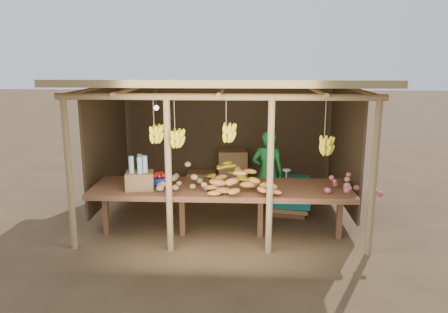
{
  "coord_description": "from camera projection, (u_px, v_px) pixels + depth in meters",
  "views": [
    {
      "loc": [
        0.33,
        -7.28,
        2.71
      ],
      "look_at": [
        0.0,
        0.0,
        1.05
      ],
      "focal_mm": 35.0,
      "sensor_mm": 36.0,
      "label": 1
    }
  ],
  "objects": [
    {
      "name": "stall_structure",
      "position": [
        226.0,
        107.0,
        7.2
      ],
      "size": [
        4.7,
        3.5,
        2.43
      ],
      "color": "#9A794F",
      "rests_on": "ground"
    },
    {
      "name": "counter",
      "position": [
        221.0,
        190.0,
        6.62
      ],
      "size": [
        3.9,
        1.05,
        0.8
      ],
      "color": "brown",
      "rests_on": "ground"
    },
    {
      "name": "banana_pile",
      "position": [
        227.0,
        168.0,
        7.01
      ],
      "size": [
        0.66,
        0.45,
        0.35
      ],
      "primitive_type": null,
      "rotation": [
        0.0,
        0.0,
        -0.12
      ],
      "color": "yellow",
      "rests_on": "counter"
    },
    {
      "name": "potato_heap",
      "position": [
        186.0,
        175.0,
        6.53
      ],
      "size": [
        0.95,
        0.6,
        0.36
      ],
      "primitive_type": null,
      "rotation": [
        0.0,
        0.0,
        -0.05
      ],
      "color": "tan",
      "rests_on": "counter"
    },
    {
      "name": "ground",
      "position": [
        224.0,
        214.0,
        7.71
      ],
      "size": [
        60.0,
        60.0,
        0.0
      ],
      "primitive_type": "plane",
      "color": "brown",
      "rests_on": "ground"
    },
    {
      "name": "burlap_sacks",
      "position": [
        138.0,
        185.0,
        8.59
      ],
      "size": [
        0.8,
        0.42,
        0.57
      ],
      "color": "#483621",
      "rests_on": "ground"
    },
    {
      "name": "bottle_box",
      "position": [
        140.0,
        176.0,
        6.45
      ],
      "size": [
        0.46,
        0.39,
        0.51
      ],
      "color": "olive",
      "rests_on": "counter"
    },
    {
      "name": "tarp_crate",
      "position": [
        288.0,
        195.0,
        7.7
      ],
      "size": [
        0.81,
        0.73,
        0.84
      ],
      "color": "brown",
      "rests_on": "ground"
    },
    {
      "name": "carton_stack",
      "position": [
        222.0,
        176.0,
        8.74
      ],
      "size": [
        1.22,
        0.51,
        0.9
      ],
      "color": "olive",
      "rests_on": "ground"
    },
    {
      "name": "sweet_potato_heap",
      "position": [
        243.0,
        180.0,
        6.28
      ],
      "size": [
        1.13,
        0.73,
        0.36
      ],
      "primitive_type": null,
      "rotation": [
        0.0,
        0.0,
        0.08
      ],
      "color": "#C78033",
      "rests_on": "counter"
    },
    {
      "name": "onion_heap",
      "position": [
        352.0,
        181.0,
        6.28
      ],
      "size": [
        0.9,
        0.72,
        0.36
      ],
      "primitive_type": null,
      "rotation": [
        0.0,
        0.0,
        -0.36
      ],
      "color": "#B8595B",
      "rests_on": "counter"
    },
    {
      "name": "tomato_basin",
      "position": [
        159.0,
        180.0,
        6.69
      ],
      "size": [
        0.37,
        0.37,
        0.19
      ],
      "rotation": [
        0.0,
        0.0,
        -0.08
      ],
      "color": "navy",
      "rests_on": "counter"
    },
    {
      "name": "vendor",
      "position": [
        268.0,
        173.0,
        7.54
      ],
      "size": [
        0.56,
        0.38,
        1.51
      ],
      "primitive_type": "imported",
      "rotation": [
        0.0,
        0.0,
        3.11
      ],
      "color": "#166729",
      "rests_on": "ground"
    }
  ]
}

